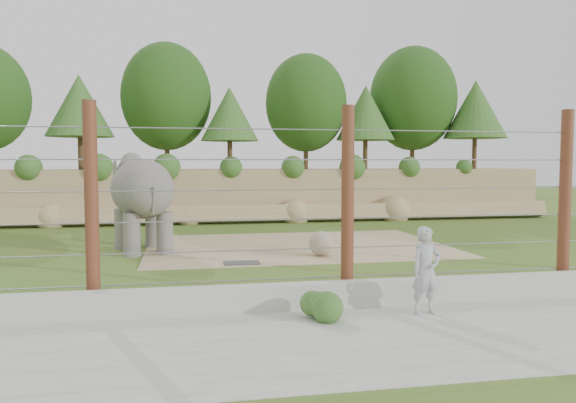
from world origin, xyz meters
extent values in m
plane|color=#3A6921|center=(0.00, 0.00, 0.00)|extent=(90.00, 90.00, 0.00)
cube|color=#9F815D|center=(0.00, 13.00, 1.25)|extent=(30.00, 4.00, 2.50)
cube|color=#9F815D|center=(0.00, 10.70, 0.35)|extent=(30.00, 1.37, 1.07)
cylinder|color=#3F2B19|center=(-8.00, 12.50, 3.29)|extent=(0.24, 0.24, 1.58)
sphere|color=#1C4511|center=(-8.00, 12.50, 5.42)|extent=(3.60, 3.60, 3.60)
cylinder|color=#3F2B19|center=(-4.00, 13.00, 3.46)|extent=(0.24, 0.24, 1.92)
sphere|color=#1C4511|center=(-4.00, 13.00, 6.07)|extent=(4.40, 4.40, 4.40)
cylinder|color=#3F2B19|center=(-1.00, 11.80, 3.20)|extent=(0.24, 0.24, 1.40)
sphere|color=#1C4511|center=(-1.00, 11.80, 5.10)|extent=(3.20, 3.20, 3.20)
cylinder|color=#3F2B19|center=(3.00, 12.80, 3.41)|extent=(0.24, 0.24, 1.82)
sphere|color=#1C4511|center=(3.00, 12.80, 5.88)|extent=(4.16, 4.16, 4.16)
cylinder|color=#3F2B19|center=(6.00, 12.20, 3.25)|extent=(0.24, 0.24, 1.50)
sphere|color=#1C4511|center=(6.00, 12.20, 5.29)|extent=(3.44, 3.44, 3.44)
cylinder|color=#3F2B19|center=(9.00, 13.20, 3.51)|extent=(0.24, 0.24, 2.03)
sphere|color=#1C4511|center=(9.00, 13.20, 6.27)|extent=(4.64, 4.64, 4.64)
cylinder|color=#3F2B19|center=(12.00, 12.00, 3.32)|extent=(0.24, 0.24, 1.64)
sphere|color=#1C4511|center=(12.00, 12.00, 5.55)|extent=(3.76, 3.76, 3.76)
cube|color=tan|center=(0.50, 3.00, 0.01)|extent=(10.00, 7.00, 0.02)
cube|color=#262628|center=(-1.71, 0.00, 0.04)|extent=(1.00, 0.60, 0.03)
sphere|color=gray|center=(0.80, 0.83, 0.40)|extent=(0.75, 0.75, 0.75)
cube|color=#9F9E94|center=(0.00, -5.00, 0.25)|extent=(26.00, 0.35, 0.50)
cube|color=#9F9E94|center=(0.00, -7.00, 0.01)|extent=(26.00, 4.00, 0.01)
cylinder|color=#5B2B1C|center=(-5.00, -4.50, 2.00)|extent=(0.26, 0.26, 4.00)
cylinder|color=#5B2B1C|center=(0.00, -4.50, 2.00)|extent=(0.26, 0.26, 4.00)
cylinder|color=#5B2B1C|center=(5.00, -4.50, 2.00)|extent=(0.26, 0.26, 4.00)
cylinder|color=gray|center=(0.00, -4.50, 0.50)|extent=(20.00, 0.02, 0.02)
cylinder|color=gray|center=(0.00, -4.50, 1.10)|extent=(20.00, 0.02, 0.02)
cylinder|color=gray|center=(0.00, -4.50, 1.70)|extent=(20.00, 0.02, 0.02)
cylinder|color=gray|center=(0.00, -4.50, 2.30)|extent=(20.00, 0.02, 0.02)
cylinder|color=gray|center=(0.00, -4.50, 2.90)|extent=(20.00, 0.02, 0.02)
cylinder|color=gray|center=(0.00, -4.50, 3.50)|extent=(20.00, 0.02, 0.02)
sphere|color=#305B21|center=(-1.00, -5.80, 0.31)|extent=(0.61, 0.61, 0.61)
imported|color=#A9AFB3|center=(1.12, -5.84, 0.83)|extent=(0.67, 0.50, 1.65)
camera|label=1|loc=(-3.34, -15.50, 2.85)|focal=35.00mm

